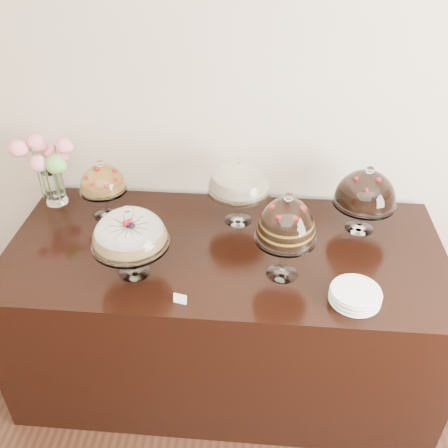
# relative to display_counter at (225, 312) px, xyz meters

# --- Properties ---
(wall_back) EXTENTS (5.00, 0.04, 3.00)m
(wall_back) POSITION_rel_display_counter_xyz_m (0.12, 0.55, 1.05)
(wall_back) COLOR beige
(wall_back) RESTS_ON ground
(display_counter) EXTENTS (2.20, 1.00, 0.90)m
(display_counter) POSITION_rel_display_counter_xyz_m (0.00, 0.00, 0.00)
(display_counter) COLOR black
(display_counter) RESTS_ON ground
(cake_stand_sugar_sponge) EXTENTS (0.36, 0.36, 0.37)m
(cake_stand_sugar_sponge) POSITION_rel_display_counter_xyz_m (-0.41, -0.22, 0.69)
(cake_stand_sugar_sponge) COLOR white
(cake_stand_sugar_sponge) RESTS_ON display_counter
(cake_stand_choco_layer) EXTENTS (0.28, 0.28, 0.44)m
(cake_stand_choco_layer) POSITION_rel_display_counter_xyz_m (0.28, -0.18, 0.74)
(cake_stand_choco_layer) COLOR white
(cake_stand_choco_layer) RESTS_ON display_counter
(cake_stand_cheesecake) EXTENTS (0.33, 0.33, 0.38)m
(cake_stand_cheesecake) POSITION_rel_display_counter_xyz_m (0.05, 0.25, 0.70)
(cake_stand_cheesecake) COLOR white
(cake_stand_cheesecake) RESTS_ON display_counter
(cake_stand_dark_choco) EXTENTS (0.32, 0.32, 0.37)m
(cake_stand_dark_choco) POSITION_rel_display_counter_xyz_m (0.70, 0.23, 0.68)
(cake_stand_dark_choco) COLOR white
(cake_stand_dark_choco) RESTS_ON display_counter
(cake_stand_fruit_tart) EXTENTS (0.25, 0.25, 0.34)m
(cake_stand_fruit_tart) POSITION_rel_display_counter_xyz_m (-0.67, 0.24, 0.66)
(cake_stand_fruit_tart) COLOR white
(cake_stand_fruit_tart) RESTS_ON display_counter
(flower_vase) EXTENTS (0.32, 0.27, 0.41)m
(flower_vase) POSITION_rel_display_counter_xyz_m (-1.00, 0.34, 0.70)
(flower_vase) COLOR white
(flower_vase) RESTS_ON display_counter
(plate_stack) EXTENTS (0.22, 0.22, 0.06)m
(plate_stack) POSITION_rel_display_counter_xyz_m (0.60, -0.33, 0.48)
(plate_stack) COLOR white
(plate_stack) RESTS_ON display_counter
(price_card_left) EXTENTS (0.06, 0.03, 0.04)m
(price_card_left) POSITION_rel_display_counter_xyz_m (-0.16, -0.41, 0.47)
(price_card_left) COLOR white
(price_card_left) RESTS_ON display_counter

